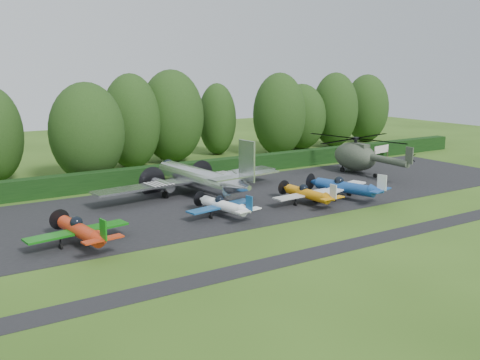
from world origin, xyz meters
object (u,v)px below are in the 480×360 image
light_plane_white (224,205)px  light_plane_blue (345,187)px  light_plane_orange (307,194)px  helicopter (356,154)px  transport_plane (198,178)px  light_plane_red (80,230)px  sign_board (381,150)px

light_plane_white → light_plane_blue: (13.16, -0.85, 0.21)m
light_plane_orange → helicopter: bearing=35.1°
transport_plane → helicopter: bearing=8.2°
light_plane_red → light_plane_blue: light_plane_blue is taller
light_plane_orange → sign_board: bearing=33.9°
light_plane_red → sign_board: light_plane_red is taller
light_plane_red → light_plane_blue: (25.74, 0.31, 0.05)m
light_plane_orange → helicopter: size_ratio=0.45×
light_plane_red → helicopter: helicopter is taller
light_plane_white → light_plane_orange: size_ratio=0.97×
light_plane_orange → light_plane_white: bearing=-179.6°
sign_board → light_plane_red: bearing=-151.9°
light_plane_orange → light_plane_blue: 4.39m
transport_plane → light_plane_white: 8.01m
light_plane_red → light_plane_orange: light_plane_red is taller
transport_plane → light_plane_orange: 10.98m
helicopter → sign_board: size_ratio=4.77×
sign_board → light_plane_white: bearing=-147.5°
helicopter → transport_plane: bearing=178.8°
helicopter → light_plane_red: bearing=-167.9°
light_plane_orange → helicopter: helicopter is taller
transport_plane → helicopter: transport_plane is taller
light_plane_red → light_plane_orange: (21.37, 0.64, -0.13)m
sign_board → transport_plane: bearing=-159.0°
light_plane_blue → sign_board: 25.53m
light_plane_white → light_plane_blue: bearing=6.6°
transport_plane → light_plane_orange: (7.13, -8.31, -0.79)m
light_plane_red → sign_board: bearing=26.4°
transport_plane → light_plane_white: size_ratio=3.03×
light_plane_orange → sign_board: size_ratio=2.13×
light_plane_blue → sign_board: light_plane_blue is taller
light_plane_red → sign_board: (46.49, 15.18, 0.06)m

